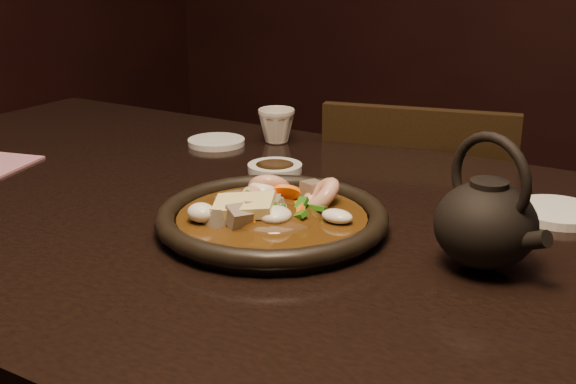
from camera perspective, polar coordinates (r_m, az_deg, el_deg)
The scene contains 10 objects.
table at distance 1.09m, azimuth -4.66°, elevation -5.03°, with size 1.60×0.90×0.75m.
chair at distance 1.60m, azimuth 10.11°, elevation -5.86°, with size 0.47×0.47×0.82m.
plate at distance 0.97m, azimuth -1.27°, elevation -2.15°, with size 0.31×0.31×0.03m.
stirfry at distance 0.97m, azimuth -1.37°, elevation -1.52°, with size 0.20×0.20×0.06m.
soy_dish at distance 1.22m, azimuth -1.04°, elevation 1.92°, with size 0.09×0.09×0.01m, color white.
saucer_left at distance 1.39m, azimuth -5.69°, elevation 3.97°, with size 0.11×0.11×0.01m, color white.
saucer_right at distance 1.09m, azimuth 20.49°, elevation -1.52°, with size 0.12×0.12×0.01m, color white.
tea_cup at distance 1.40m, azimuth -0.91°, elevation 5.36°, with size 0.07×0.07×0.07m, color beige.
chopsticks at distance 1.05m, azimuth -0.15°, elevation -1.07°, with size 0.03×0.23×0.01m.
teapot at distance 0.87m, azimuth 15.40°, elevation -2.17°, with size 0.14×0.12×0.16m.
Camera 1 is at (0.59, -0.80, 1.11)m, focal length 45.00 mm.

